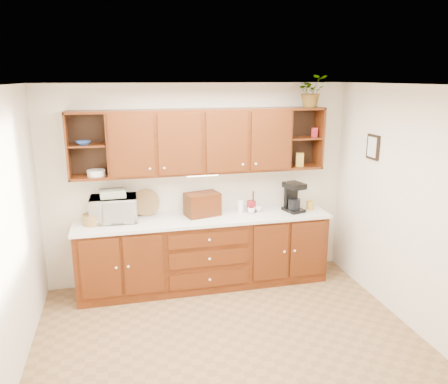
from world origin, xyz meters
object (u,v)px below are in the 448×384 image
bread_box (202,204)px  microwave (114,209)px  potted_plant (312,91)px  coffee_maker (293,197)px

bread_box → microwave: bearing=164.6°
microwave → potted_plant: size_ratio=1.39×
microwave → coffee_maker: bearing=-0.9°
microwave → coffee_maker: 2.32m
coffee_maker → potted_plant: (0.23, 0.09, 1.37)m
bread_box → coffee_maker: coffee_maker is taller
bread_box → potted_plant: (1.44, 0.00, 1.40)m
microwave → potted_plant: potted_plant is taller
coffee_maker → potted_plant: potted_plant is taller
microwave → coffee_maker: (2.31, -0.11, 0.03)m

